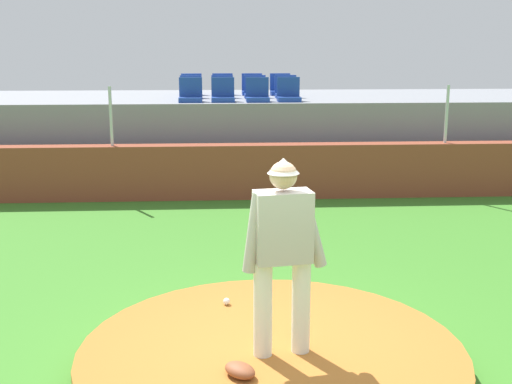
# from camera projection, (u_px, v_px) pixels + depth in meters

# --- Properties ---
(ground_plane) EXTENTS (60.00, 60.00, 0.00)m
(ground_plane) POSITION_uv_depth(u_px,v_px,m) (272.00, 373.00, 5.95)
(ground_plane) COLOR #3A7B26
(pitchers_mound) EXTENTS (3.53, 3.53, 0.25)m
(pitchers_mound) POSITION_uv_depth(u_px,v_px,m) (272.00, 361.00, 5.92)
(pitchers_mound) COLOR #AB6628
(pitchers_mound) RESTS_ON ground_plane
(pitcher) EXTENTS (0.77, 0.33, 1.77)m
(pitcher) POSITION_uv_depth(u_px,v_px,m) (283.00, 243.00, 5.58)
(pitcher) COLOR white
(pitcher) RESTS_ON pitchers_mound
(baseball) EXTENTS (0.07, 0.07, 0.07)m
(baseball) POSITION_uv_depth(u_px,v_px,m) (227.00, 301.00, 6.86)
(baseball) COLOR white
(baseball) RESTS_ON pitchers_mound
(fielding_glove) EXTENTS (0.35, 0.36, 0.11)m
(fielding_glove) POSITION_uv_depth(u_px,v_px,m) (240.00, 370.00, 5.38)
(fielding_glove) COLOR brown
(fielding_glove) RESTS_ON pitchers_mound
(brick_barrier) EXTENTS (17.88, 0.40, 1.06)m
(brick_barrier) POSITION_uv_depth(u_px,v_px,m) (242.00, 171.00, 12.63)
(brick_barrier) COLOR brown
(brick_barrier) RESTS_ON ground_plane
(fence_post_left) EXTENTS (0.06, 0.06, 1.13)m
(fence_post_left) POSITION_uv_depth(u_px,v_px,m) (111.00, 116.00, 12.25)
(fence_post_left) COLOR silver
(fence_post_left) RESTS_ON brick_barrier
(fence_post_right) EXTENTS (0.06, 0.06, 1.13)m
(fence_post_right) POSITION_uv_depth(u_px,v_px,m) (447.00, 114.00, 12.62)
(fence_post_right) COLOR silver
(fence_post_right) RESTS_ON brick_barrier
(bleacher_platform) EXTENTS (15.26, 4.08, 1.78)m
(bleacher_platform) POSITION_uv_depth(u_px,v_px,m) (238.00, 134.00, 15.26)
(bleacher_platform) COLOR gray
(bleacher_platform) RESTS_ON ground_plane
(stadium_chair_0) EXTENTS (0.48, 0.44, 0.50)m
(stadium_chair_0) POSITION_uv_depth(u_px,v_px,m) (191.00, 94.00, 13.50)
(stadium_chair_0) COLOR #1C3D95
(stadium_chair_0) RESTS_ON bleacher_platform
(stadium_chair_1) EXTENTS (0.48, 0.44, 0.50)m
(stadium_chair_1) POSITION_uv_depth(u_px,v_px,m) (223.00, 94.00, 13.53)
(stadium_chair_1) COLOR #1C3D95
(stadium_chair_1) RESTS_ON bleacher_platform
(stadium_chair_2) EXTENTS (0.48, 0.44, 0.50)m
(stadium_chair_2) POSITION_uv_depth(u_px,v_px,m) (257.00, 94.00, 13.55)
(stadium_chair_2) COLOR #1C3D95
(stadium_chair_2) RESTS_ON bleacher_platform
(stadium_chair_3) EXTENTS (0.48, 0.44, 0.50)m
(stadium_chair_3) POSITION_uv_depth(u_px,v_px,m) (289.00, 94.00, 13.62)
(stadium_chair_3) COLOR #1C3D95
(stadium_chair_3) RESTS_ON bleacher_platform
(stadium_chair_4) EXTENTS (0.48, 0.44, 0.50)m
(stadium_chair_4) POSITION_uv_depth(u_px,v_px,m) (191.00, 91.00, 14.38)
(stadium_chair_4) COLOR #1C3D95
(stadium_chair_4) RESTS_ON bleacher_platform
(stadium_chair_5) EXTENTS (0.48, 0.44, 0.50)m
(stadium_chair_5) POSITION_uv_depth(u_px,v_px,m) (222.00, 91.00, 14.43)
(stadium_chair_5) COLOR #1C3D95
(stadium_chair_5) RESTS_ON bleacher_platform
(stadium_chair_6) EXTENTS (0.48, 0.44, 0.50)m
(stadium_chair_6) POSITION_uv_depth(u_px,v_px,m) (255.00, 91.00, 14.46)
(stadium_chair_6) COLOR #1C3D95
(stadium_chair_6) RESTS_ON bleacher_platform
(stadium_chair_7) EXTENTS (0.48, 0.44, 0.50)m
(stadium_chair_7) POSITION_uv_depth(u_px,v_px,m) (286.00, 91.00, 14.52)
(stadium_chair_7) COLOR #1C3D95
(stadium_chair_7) RESTS_ON bleacher_platform
(stadium_chair_8) EXTENTS (0.48, 0.44, 0.50)m
(stadium_chair_8) POSITION_uv_depth(u_px,v_px,m) (191.00, 88.00, 15.25)
(stadium_chair_8) COLOR #1C3D95
(stadium_chair_8) RESTS_ON bleacher_platform
(stadium_chair_9) EXTENTS (0.48, 0.44, 0.50)m
(stadium_chair_9) POSITION_uv_depth(u_px,v_px,m) (223.00, 88.00, 15.31)
(stadium_chair_9) COLOR #1C3D95
(stadium_chair_9) RESTS_ON bleacher_platform
(stadium_chair_10) EXTENTS (0.48, 0.44, 0.50)m
(stadium_chair_10) POSITION_uv_depth(u_px,v_px,m) (252.00, 88.00, 15.32)
(stadium_chair_10) COLOR #1C3D95
(stadium_chair_10) RESTS_ON bleacher_platform
(stadium_chair_11) EXTENTS (0.48, 0.44, 0.50)m
(stadium_chair_11) POSITION_uv_depth(u_px,v_px,m) (280.00, 88.00, 15.35)
(stadium_chair_11) COLOR #1C3D95
(stadium_chair_11) RESTS_ON bleacher_platform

